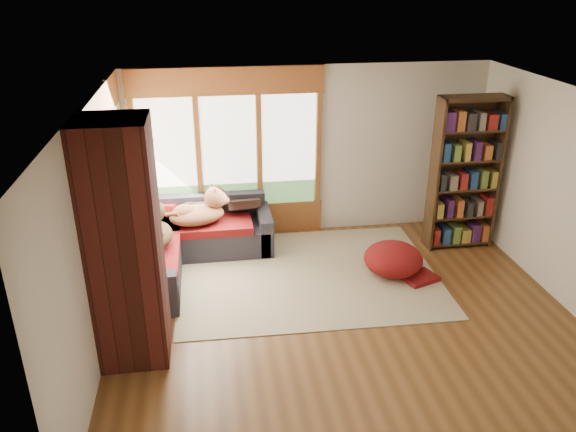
{
  "coord_description": "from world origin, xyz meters",
  "views": [
    {
      "loc": [
        -1.53,
        -5.56,
        3.84
      ],
      "look_at": [
        -0.55,
        0.93,
        0.95
      ],
      "focal_mm": 35.0,
      "sensor_mm": 36.0,
      "label": 1
    }
  ],
  "objects_px": {
    "sectional_sofa": "(182,242)",
    "bookshelf": "(465,174)",
    "pouf": "(393,258)",
    "area_rug": "(308,274)",
    "dog_brindle": "(152,225)",
    "dog_tan": "(201,206)",
    "brick_chimney": "(125,246)"
  },
  "relations": [
    {
      "from": "sectional_sofa",
      "to": "bookshelf",
      "type": "distance_m",
      "value": 4.18
    },
    {
      "from": "bookshelf",
      "to": "pouf",
      "type": "bearing_deg",
      "value": -150.48
    },
    {
      "from": "area_rug",
      "to": "dog_brindle",
      "type": "distance_m",
      "value": 2.19
    },
    {
      "from": "sectional_sofa",
      "to": "dog_tan",
      "type": "height_order",
      "value": "dog_tan"
    },
    {
      "from": "brick_chimney",
      "to": "pouf",
      "type": "relative_size",
      "value": 3.23
    },
    {
      "from": "dog_brindle",
      "to": "bookshelf",
      "type": "bearing_deg",
      "value": -84.75
    },
    {
      "from": "brick_chimney",
      "to": "dog_brindle",
      "type": "relative_size",
      "value": 3.07
    },
    {
      "from": "dog_tan",
      "to": "brick_chimney",
      "type": "bearing_deg",
      "value": -122.79
    },
    {
      "from": "sectional_sofa",
      "to": "bookshelf",
      "type": "relative_size",
      "value": 0.97
    },
    {
      "from": "sectional_sofa",
      "to": "dog_brindle",
      "type": "relative_size",
      "value": 2.6
    },
    {
      "from": "brick_chimney",
      "to": "bookshelf",
      "type": "bearing_deg",
      "value": 23.46
    },
    {
      "from": "area_rug",
      "to": "sectional_sofa",
      "type": "bearing_deg",
      "value": 158.87
    },
    {
      "from": "area_rug",
      "to": "dog_tan",
      "type": "relative_size",
      "value": 3.81
    },
    {
      "from": "bookshelf",
      "to": "dog_brindle",
      "type": "relative_size",
      "value": 2.67
    },
    {
      "from": "dog_tan",
      "to": "dog_brindle",
      "type": "distance_m",
      "value": 0.84
    },
    {
      "from": "sectional_sofa",
      "to": "bookshelf",
      "type": "bearing_deg",
      "value": -1.58
    },
    {
      "from": "dog_tan",
      "to": "dog_brindle",
      "type": "height_order",
      "value": "dog_tan"
    },
    {
      "from": "bookshelf",
      "to": "dog_tan",
      "type": "distance_m",
      "value": 3.82
    },
    {
      "from": "sectional_sofa",
      "to": "dog_brindle",
      "type": "distance_m",
      "value": 0.69
    },
    {
      "from": "sectional_sofa",
      "to": "pouf",
      "type": "relative_size",
      "value": 2.74
    },
    {
      "from": "sectional_sofa",
      "to": "dog_tan",
      "type": "bearing_deg",
      "value": 28.0
    },
    {
      "from": "dog_brindle",
      "to": "pouf",
      "type": "bearing_deg",
      "value": -95.71
    },
    {
      "from": "area_rug",
      "to": "dog_tan",
      "type": "bearing_deg",
      "value": 149.63
    },
    {
      "from": "sectional_sofa",
      "to": "pouf",
      "type": "bearing_deg",
      "value": -15.7
    },
    {
      "from": "sectional_sofa",
      "to": "pouf",
      "type": "xyz_separation_m",
      "value": [
        2.86,
        -0.78,
        -0.07
      ]
    },
    {
      "from": "area_rug",
      "to": "pouf",
      "type": "xyz_separation_m",
      "value": [
        1.17,
        -0.12,
        0.22
      ]
    },
    {
      "from": "dog_tan",
      "to": "bookshelf",
      "type": "bearing_deg",
      "value": -17.78
    },
    {
      "from": "bookshelf",
      "to": "brick_chimney",
      "type": "bearing_deg",
      "value": -156.54
    },
    {
      "from": "brick_chimney",
      "to": "dog_brindle",
      "type": "distance_m",
      "value": 1.75
    },
    {
      "from": "sectional_sofa",
      "to": "dog_tan",
      "type": "xyz_separation_m",
      "value": [
        0.3,
        0.16,
        0.46
      ]
    },
    {
      "from": "sectional_sofa",
      "to": "dog_brindle",
      "type": "height_order",
      "value": "dog_brindle"
    },
    {
      "from": "bookshelf",
      "to": "dog_tan",
      "type": "xyz_separation_m",
      "value": [
        -3.79,
        0.24,
        -0.36
      ]
    }
  ]
}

